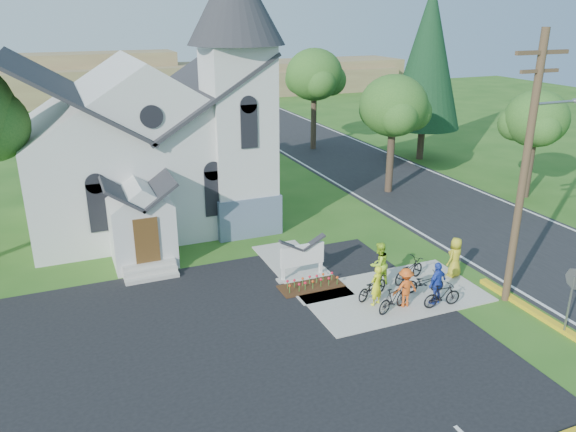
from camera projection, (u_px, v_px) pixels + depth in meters
name	position (u px, v px, depth m)	size (l,w,h in m)	color
ground	(366.00, 308.00, 21.06)	(120.00, 120.00, 0.00)	#295819
parking_lot	(196.00, 383.00, 16.80)	(20.00, 16.00, 0.02)	black
road	(383.00, 176.00, 37.64)	(8.00, 90.00, 0.02)	black
sidewalk	(393.00, 294.00, 22.02)	(7.00, 4.00, 0.05)	#A9A599
church	(150.00, 122.00, 28.08)	(12.35, 12.00, 13.00)	silver
church_sign	(302.00, 256.00, 23.04)	(2.20, 0.40, 1.70)	#A9A599
flower_bed	(311.00, 286.00, 22.60)	(2.60, 1.10, 0.07)	#3C2310
utility_pole	(527.00, 164.00, 19.81)	(3.45, 0.28, 10.00)	#4D3B26
stop_sign	(573.00, 288.00, 18.76)	(0.11, 0.76, 2.48)	gray
tree_road_near	(394.00, 106.00, 32.70)	(4.00, 4.00, 7.05)	#38271E
tree_road_mid	(314.00, 75.00, 43.08)	(4.40, 4.40, 7.80)	#38271E
tree_road_far	(536.00, 119.00, 31.96)	(3.60, 3.60, 6.30)	#38271E
conifer	(428.00, 57.00, 39.49)	(5.20, 5.20, 12.40)	#38271E
distant_hills	(164.00, 80.00, 70.31)	(61.00, 10.00, 5.60)	#7D6446
cyclist_0	(376.00, 285.00, 20.95)	(0.58, 0.38, 1.58)	yellow
bike_0	(372.00, 287.00, 21.60)	(0.58, 1.67, 0.88)	black
cyclist_1	(379.00, 264.00, 22.41)	(0.89, 0.69, 1.83)	#A7DE29
bike_1	(394.00, 299.00, 20.61)	(0.46, 1.61, 0.97)	black
cyclist_2	(437.00, 283.00, 21.01)	(0.99, 0.41, 1.69)	blue
bike_2	(424.00, 283.00, 21.98)	(0.56, 1.60, 0.84)	black
cyclist_3	(405.00, 287.00, 20.85)	(0.99, 0.57, 1.53)	#D75217
bike_3	(442.00, 296.00, 20.90)	(0.43, 1.54, 0.92)	black
cyclist_4	(455.00, 257.00, 23.20)	(0.83, 0.54, 1.70)	gold
bike_4	(409.00, 270.00, 22.87)	(0.64, 1.83, 0.96)	black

